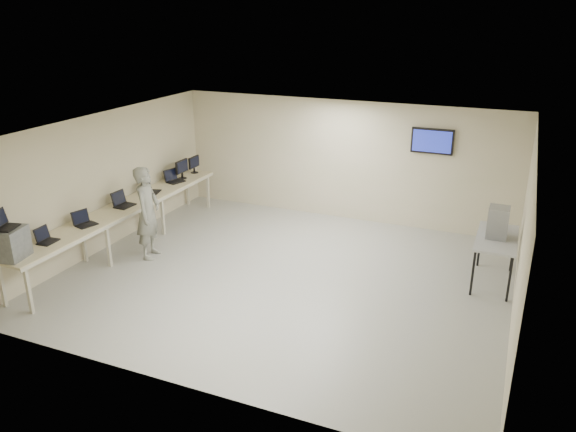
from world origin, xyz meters
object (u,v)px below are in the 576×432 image
at_px(workbench, 124,210).
at_px(soldier, 148,213).
at_px(equipment_box, 10,243).
at_px(side_table, 497,241).

height_order(workbench, soldier, soldier).
bearing_deg(workbench, equipment_box, -91.31).
distance_m(workbench, equipment_box, 2.77).
distance_m(equipment_box, soldier, 2.70).
height_order(equipment_box, side_table, equipment_box).
bearing_deg(side_table, soldier, -167.21).
xyz_separation_m(equipment_box, side_table, (7.25, 4.03, -0.33)).
xyz_separation_m(workbench, soldier, (0.74, -0.18, 0.11)).
relative_size(equipment_box, soldier, 0.28).
relative_size(soldier, side_table, 1.25).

